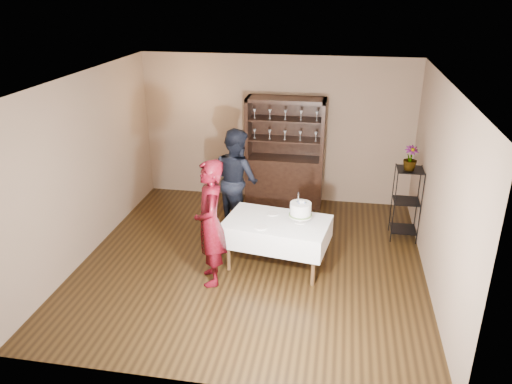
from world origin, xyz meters
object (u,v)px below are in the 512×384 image
plant_etagere (406,201)px  cake_table (277,232)px  china_hutch (284,170)px  cake (301,210)px  man (236,179)px  potted_plant (410,158)px  woman (210,223)px

plant_etagere → cake_table: plant_etagere is taller
china_hutch → cake: (0.50, -2.25, 0.25)m
man → potted_plant: man is taller
man → cake: (1.16, -1.13, 0.05)m
cake_table → potted_plant: 2.38m
plant_etagere → woman: woman is taller
woman → potted_plant: 3.26m
woman → cake: (1.16, 0.57, 0.02)m
plant_etagere → man: (-2.75, -0.07, 0.21)m
plant_etagere → cake: plant_etagere is taller
cake → potted_plant: size_ratio=1.20×
plant_etagere → china_hutch: bearing=153.2°
cake → man: bearing=135.8°
cake_table → plant_etagere: bearing=32.7°
woman → man: size_ratio=1.03×
woman → cake: size_ratio=3.86×
china_hutch → woman: 2.91m
plant_etagere → woman: bearing=-147.1°
china_hutch → cake_table: china_hutch is taller
man → potted_plant: size_ratio=4.49×
china_hutch → woman: (-0.66, -2.82, 0.22)m
china_hutch → plant_etagere: china_hutch is taller
man → woman: bearing=132.2°
cake → plant_etagere: bearing=37.2°
potted_plant → cake_table: bearing=-147.7°
plant_etagere → man: man is taller
man → potted_plant: bearing=-137.3°
man → cake_table: bearing=167.9°
plant_etagere → woman: (-2.74, -1.77, 0.24)m
potted_plant → plant_etagere: bearing=56.7°
china_hutch → man: china_hutch is taller
cake_table → man: (-0.84, 1.16, 0.31)m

